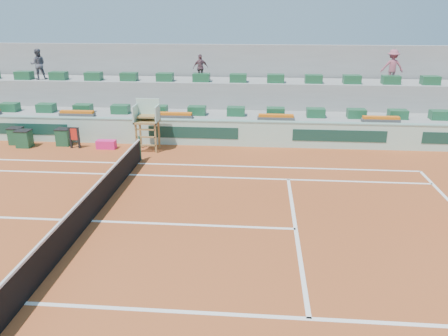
{
  "coord_description": "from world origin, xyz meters",
  "views": [
    {
      "loc": [
        5.21,
        -11.97,
        6.29
      ],
      "look_at": [
        4.0,
        2.5,
        1.0
      ],
      "focal_mm": 35.0,
      "sensor_mm": 36.0,
      "label": 1
    }
  ],
  "objects": [
    {
      "name": "ground",
      "position": [
        0.0,
        0.0,
        0.0
      ],
      "size": [
        90.0,
        90.0,
        0.0
      ],
      "primitive_type": "plane",
      "color": "#99431D",
      "rests_on": "ground"
    },
    {
      "name": "seating_tier_lower",
      "position": [
        0.0,
        10.7,
        0.6
      ],
      "size": [
        36.0,
        4.0,
        1.2
      ],
      "primitive_type": "cube",
      "color": "#979895",
      "rests_on": "ground"
    },
    {
      "name": "seating_tier_upper",
      "position": [
        0.0,
        12.3,
        1.3
      ],
      "size": [
        36.0,
        2.4,
        2.6
      ],
      "primitive_type": "cube",
      "color": "#979895",
      "rests_on": "ground"
    },
    {
      "name": "stadium_back_wall",
      "position": [
        0.0,
        13.9,
        2.2
      ],
      "size": [
        36.0,
        0.4,
        4.4
      ],
      "primitive_type": "cube",
      "color": "#979895",
      "rests_on": "ground"
    },
    {
      "name": "player_bag",
      "position": [
        -2.08,
        7.5,
        0.2
      ],
      "size": [
        0.91,
        0.41,
        0.41
      ],
      "primitive_type": "cube",
      "color": "#EF1F77",
      "rests_on": "ground"
    },
    {
      "name": "spectator_left",
      "position": [
        -7.1,
        11.72,
        3.43
      ],
      "size": [
        0.98,
        0.88,
        1.66
      ],
      "primitive_type": "imported",
      "rotation": [
        0.0,
        0.0,
        3.52
      ],
      "color": "#4D4E59",
      "rests_on": "seating_tier_upper"
    },
    {
      "name": "spectator_mid",
      "position": [
        1.93,
        11.91,
        3.31
      ],
      "size": [
        0.9,
        0.66,
        1.42
      ],
      "primitive_type": "imported",
      "rotation": [
        0.0,
        0.0,
        3.56
      ],
      "color": "#714B55",
      "rests_on": "seating_tier_upper"
    },
    {
      "name": "spectator_right",
      "position": [
        12.08,
        12.0,
        3.47
      ],
      "size": [
        1.15,
        0.7,
        1.74
      ],
      "primitive_type": "imported",
      "rotation": [
        0.0,
        0.0,
        3.09
      ],
      "color": "#9E4F62",
      "rests_on": "seating_tier_upper"
    },
    {
      "name": "court_lines",
      "position": [
        0.0,
        0.0,
        0.01
      ],
      "size": [
        23.89,
        11.09,
        0.01
      ],
      "color": "white",
      "rests_on": "ground"
    },
    {
      "name": "tennis_net",
      "position": [
        0.0,
        0.0,
        0.53
      ],
      "size": [
        0.1,
        11.97,
        1.1
      ],
      "color": "black",
      "rests_on": "ground"
    },
    {
      "name": "advertising_hoarding",
      "position": [
        0.02,
        8.5,
        0.63
      ],
      "size": [
        36.0,
        0.34,
        1.26
      ],
      "color": "#A5CFBC",
      "rests_on": "ground"
    },
    {
      "name": "umpire_chair",
      "position": [
        0.0,
        7.5,
        1.54
      ],
      "size": [
        1.1,
        0.9,
        2.4
      ],
      "color": "olive",
      "rests_on": "ground"
    },
    {
      "name": "seat_row_lower",
      "position": [
        0.0,
        9.8,
        1.42
      ],
      "size": [
        32.9,
        0.6,
        0.44
      ],
      "color": "#1B5331",
      "rests_on": "seating_tier_lower"
    },
    {
      "name": "seat_row_upper",
      "position": [
        0.0,
        11.7,
        2.82
      ],
      "size": [
        32.9,
        0.6,
        0.44
      ],
      "color": "#1B5331",
      "rests_on": "seating_tier_upper"
    },
    {
      "name": "flower_planters",
      "position": [
        -1.5,
        9.0,
        1.33
      ],
      "size": [
        26.8,
        0.36,
        0.28
      ],
      "color": "#494949",
      "rests_on": "seating_tier_lower"
    },
    {
      "name": "drink_cooler_a",
      "position": [
        -4.33,
        7.85,
        0.42
      ],
      "size": [
        0.66,
        0.57,
        0.84
      ],
      "color": "#18482C",
      "rests_on": "ground"
    },
    {
      "name": "drink_cooler_b",
      "position": [
        -6.11,
        7.41,
        0.42
      ],
      "size": [
        0.7,
        0.6,
        0.84
      ],
      "color": "#18482C",
      "rests_on": "ground"
    },
    {
      "name": "drink_cooler_c",
      "position": [
        -6.74,
        7.84,
        0.42
      ],
      "size": [
        0.66,
        0.57,
        0.84
      ],
      "color": "#18482C",
      "rests_on": "ground"
    },
    {
      "name": "towel_rack",
      "position": [
        -3.59,
        7.43,
        0.6
      ],
      "size": [
        0.53,
        0.09,
        1.03
      ],
      "color": "black",
      "rests_on": "ground"
    }
  ]
}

